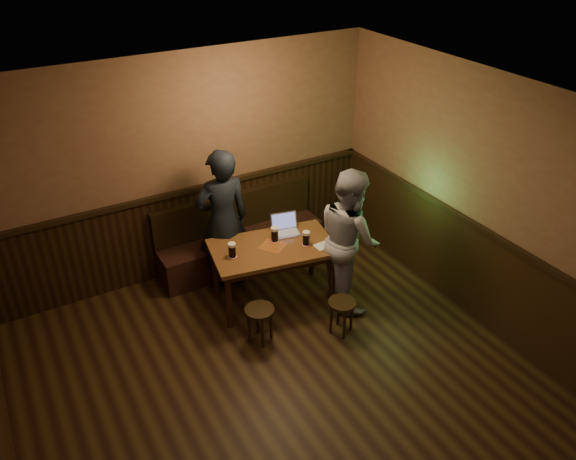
# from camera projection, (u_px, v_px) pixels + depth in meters

# --- Properties ---
(room) EXTENTS (5.04, 6.04, 2.84)m
(room) POSITION_uv_depth(u_px,v_px,m) (301.00, 310.00, 4.80)
(room) COLOR black
(room) RESTS_ON ground
(bench) EXTENTS (2.20, 0.50, 0.95)m
(bench) POSITION_uv_depth(u_px,v_px,m) (240.00, 242.00, 7.39)
(bench) COLOR black
(bench) RESTS_ON ground
(pub_table) EXTENTS (1.54, 1.05, 0.76)m
(pub_table) POSITION_uv_depth(u_px,v_px,m) (273.00, 253.00, 6.53)
(pub_table) COLOR brown
(pub_table) RESTS_ON ground
(stool_left) EXTENTS (0.39, 0.39, 0.44)m
(stool_left) POSITION_uv_depth(u_px,v_px,m) (260.00, 315.00, 6.05)
(stool_left) COLOR black
(stool_left) RESTS_ON ground
(stool_right) EXTENTS (0.39, 0.39, 0.42)m
(stool_right) POSITION_uv_depth(u_px,v_px,m) (342.00, 308.00, 6.18)
(stool_right) COLOR black
(stool_right) RESTS_ON ground
(pint_left) EXTENTS (0.11, 0.11, 0.18)m
(pint_left) POSITION_uv_depth(u_px,v_px,m) (232.00, 250.00, 6.24)
(pint_left) COLOR #AA141E
(pint_left) RESTS_ON pub_table
(pint_mid) EXTENTS (0.12, 0.12, 0.18)m
(pint_mid) POSITION_uv_depth(u_px,v_px,m) (275.00, 234.00, 6.53)
(pint_mid) COLOR #AA141E
(pint_mid) RESTS_ON pub_table
(pint_right) EXTENTS (0.11, 0.11, 0.17)m
(pint_right) POSITION_uv_depth(u_px,v_px,m) (306.00, 238.00, 6.46)
(pint_right) COLOR #AA141E
(pint_right) RESTS_ON pub_table
(laptop) EXTENTS (0.37, 0.32, 0.23)m
(laptop) POSITION_uv_depth(u_px,v_px,m) (285.00, 228.00, 6.72)
(laptop) COLOR silver
(laptop) RESTS_ON pub_table
(menu) EXTENTS (0.23, 0.16, 0.00)m
(menu) POSITION_uv_depth(u_px,v_px,m) (324.00, 245.00, 6.49)
(menu) COLOR silver
(menu) RESTS_ON pub_table
(person_suit) EXTENTS (0.68, 0.46, 1.82)m
(person_suit) POSITION_uv_depth(u_px,v_px,m) (223.00, 221.00, 6.67)
(person_suit) COLOR black
(person_suit) RESTS_ON ground
(person_grey) EXTENTS (0.79, 0.93, 1.71)m
(person_grey) POSITION_uv_depth(u_px,v_px,m) (349.00, 238.00, 6.44)
(person_grey) COLOR gray
(person_grey) RESTS_ON ground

